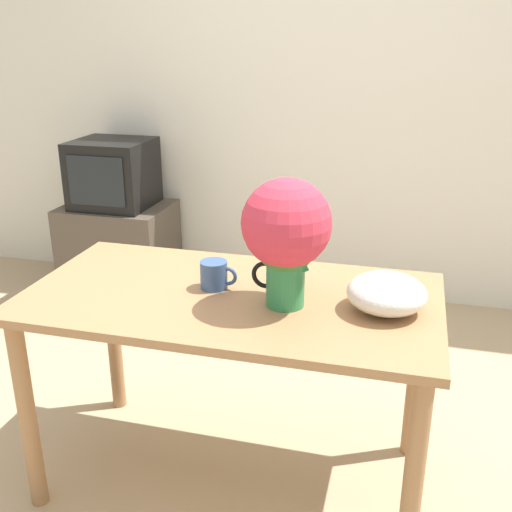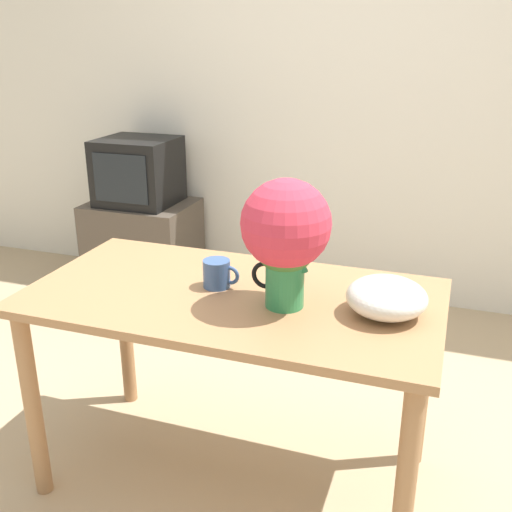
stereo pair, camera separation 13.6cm
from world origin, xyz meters
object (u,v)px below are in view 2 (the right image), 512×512
(white_bowl, at_px, (386,298))
(tv_set, at_px, (138,171))
(flower_vase, at_px, (286,233))
(coffee_mug, at_px, (218,274))

(white_bowl, height_order, tv_set, tv_set)
(tv_set, bearing_deg, white_bowl, -41.30)
(flower_vase, distance_m, coffee_mug, 0.34)
(coffee_mug, height_order, white_bowl, white_bowl)
(white_bowl, xyz_separation_m, tv_set, (-1.75, 1.54, -0.05))
(flower_vase, xyz_separation_m, coffee_mug, (-0.26, 0.07, -0.20))
(coffee_mug, relative_size, tv_set, 0.28)
(tv_set, bearing_deg, flower_vase, -47.72)
(white_bowl, bearing_deg, flower_vase, -173.50)
(flower_vase, distance_m, white_bowl, 0.37)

